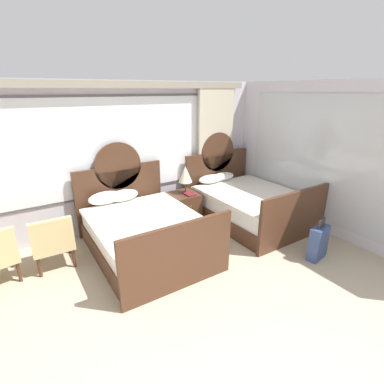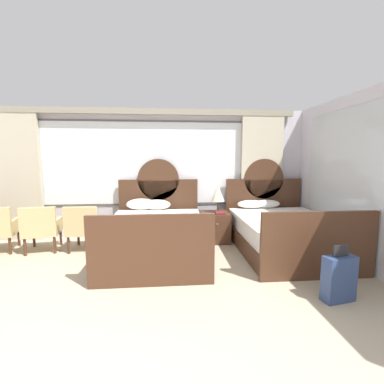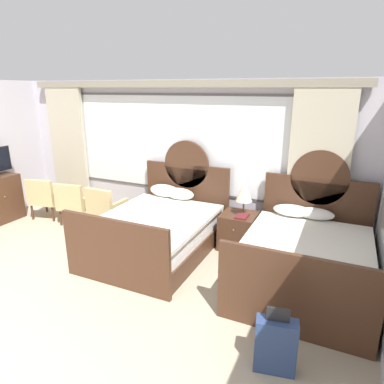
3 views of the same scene
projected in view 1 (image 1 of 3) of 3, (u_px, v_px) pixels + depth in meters
wall_back_window at (99, 156)px, 5.10m from camera, size 6.85×0.22×2.70m
wall_right_mirror at (341, 163)px, 4.94m from camera, size 0.08×4.94×2.70m
bed_near_window at (144, 231)px, 4.67m from camera, size 1.64×2.24×1.66m
bed_near_mirror at (247, 203)px, 5.83m from camera, size 1.64×2.24×1.66m
nightstand_between_beds at (183, 207)px, 5.79m from camera, size 0.56×0.59×0.59m
table_lamp_on_nightstand at (185, 174)px, 5.60m from camera, size 0.27×0.27×0.56m
book_on_nightstand at (189, 194)px, 5.64m from camera, size 0.18×0.26×0.03m
armchair_by_window_left at (52, 240)px, 4.22m from camera, size 0.58×0.58×0.84m
suitcase_on_floor at (318, 243)px, 4.50m from camera, size 0.40×0.23×0.68m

